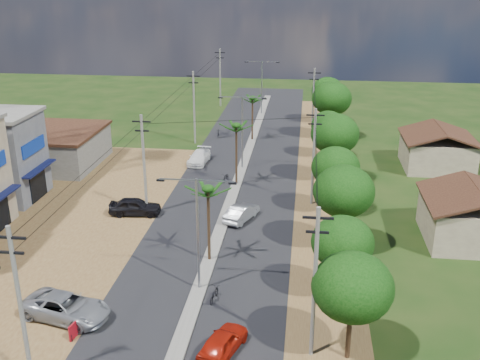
{
  "coord_description": "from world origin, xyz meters",
  "views": [
    {
      "loc": [
        6.66,
        -32.38,
        20.17
      ],
      "look_at": [
        1.15,
        13.46,
        3.0
      ],
      "focal_mm": 42.0,
      "sensor_mm": 36.0,
      "label": 1
    }
  ],
  "objects_px": {
    "car_parked_silver": "(66,308)",
    "roadside_sign": "(75,329)",
    "car_red_near": "(223,343)",
    "car_parked_dark": "(135,207)",
    "moto_rider_east": "(214,295)",
    "car_white_far": "(199,157)",
    "car_silver_mid": "(241,213)"
  },
  "relations": [
    {
      "from": "car_parked_silver",
      "to": "roadside_sign",
      "type": "xyz_separation_m",
      "value": [
        1.26,
        -1.71,
        -0.27
      ]
    },
    {
      "from": "car_silver_mid",
      "to": "car_parked_dark",
      "type": "height_order",
      "value": "car_parked_dark"
    },
    {
      "from": "car_parked_silver",
      "to": "roadside_sign",
      "type": "bearing_deg",
      "value": -130.28
    },
    {
      "from": "roadside_sign",
      "to": "car_white_far",
      "type": "bearing_deg",
      "value": 99.32
    },
    {
      "from": "car_red_near",
      "to": "car_silver_mid",
      "type": "bearing_deg",
      "value": -68.17
    },
    {
      "from": "car_white_far",
      "to": "roadside_sign",
      "type": "relative_size",
      "value": 3.86
    },
    {
      "from": "car_red_near",
      "to": "car_parked_dark",
      "type": "relative_size",
      "value": 0.89
    },
    {
      "from": "car_red_near",
      "to": "car_parked_dark",
      "type": "bearing_deg",
      "value": -41.36
    },
    {
      "from": "car_silver_mid",
      "to": "car_parked_silver",
      "type": "xyz_separation_m",
      "value": [
        -9.0,
        -15.84,
        0.08
      ]
    },
    {
      "from": "car_silver_mid",
      "to": "car_parked_silver",
      "type": "bearing_deg",
      "value": 81.97
    },
    {
      "from": "car_red_near",
      "to": "car_parked_dark",
      "type": "xyz_separation_m",
      "value": [
        -10.49,
        18.04,
        0.08
      ]
    },
    {
      "from": "car_parked_silver",
      "to": "moto_rider_east",
      "type": "bearing_deg",
      "value": -56.99
    },
    {
      "from": "car_red_near",
      "to": "car_silver_mid",
      "type": "height_order",
      "value": "car_silver_mid"
    },
    {
      "from": "moto_rider_east",
      "to": "roadside_sign",
      "type": "distance_m",
      "value": 8.86
    },
    {
      "from": "car_parked_silver",
      "to": "moto_rider_east",
      "type": "xyz_separation_m",
      "value": [
        8.7,
        3.1,
        -0.34
      ]
    },
    {
      "from": "moto_rider_east",
      "to": "roadside_sign",
      "type": "relative_size",
      "value": 1.37
    },
    {
      "from": "car_white_far",
      "to": "car_parked_silver",
      "type": "xyz_separation_m",
      "value": [
        -2.5,
        -30.58,
        0.1
      ]
    },
    {
      "from": "car_red_near",
      "to": "car_silver_mid",
      "type": "xyz_separation_m",
      "value": [
        -1.06,
        18.01,
        0.0
      ]
    },
    {
      "from": "car_white_far",
      "to": "moto_rider_east",
      "type": "bearing_deg",
      "value": -72.61
    },
    {
      "from": "moto_rider_east",
      "to": "roadside_sign",
      "type": "height_order",
      "value": "roadside_sign"
    },
    {
      "from": "car_silver_mid",
      "to": "roadside_sign",
      "type": "distance_m",
      "value": 19.19
    },
    {
      "from": "car_red_near",
      "to": "car_white_far",
      "type": "relative_size",
      "value": 0.86
    },
    {
      "from": "car_parked_dark",
      "to": "roadside_sign",
      "type": "xyz_separation_m",
      "value": [
        1.69,
        -17.59,
        -0.27
      ]
    },
    {
      "from": "moto_rider_east",
      "to": "roadside_sign",
      "type": "xyz_separation_m",
      "value": [
        -7.44,
        -4.81,
        0.07
      ]
    },
    {
      "from": "car_white_far",
      "to": "roadside_sign",
      "type": "distance_m",
      "value": 32.32
    },
    {
      "from": "car_silver_mid",
      "to": "car_white_far",
      "type": "xyz_separation_m",
      "value": [
        -6.5,
        14.74,
        -0.01
      ]
    },
    {
      "from": "car_red_near",
      "to": "moto_rider_east",
      "type": "distance_m",
      "value": 5.45
    },
    {
      "from": "car_white_far",
      "to": "car_parked_silver",
      "type": "distance_m",
      "value": 30.68
    },
    {
      "from": "car_parked_dark",
      "to": "roadside_sign",
      "type": "height_order",
      "value": "car_parked_dark"
    },
    {
      "from": "car_parked_silver",
      "to": "roadside_sign",
      "type": "height_order",
      "value": "car_parked_silver"
    },
    {
      "from": "car_silver_mid",
      "to": "moto_rider_east",
      "type": "height_order",
      "value": "car_silver_mid"
    },
    {
      "from": "car_parked_dark",
      "to": "moto_rider_east",
      "type": "height_order",
      "value": "car_parked_dark"
    }
  ]
}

